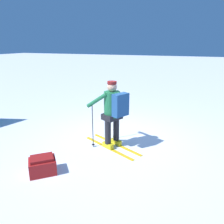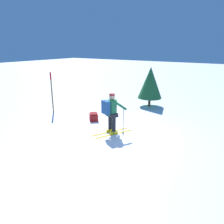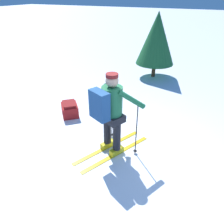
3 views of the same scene
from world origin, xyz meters
TOP-DOWN VIEW (x-y plane):
  - ground_plane at (0.00, 0.00)m, footprint 80.00×80.00m
  - skier at (-0.09, 0.46)m, footprint 1.69×1.12m
  - dropped_backpack at (0.79, 2.06)m, footprint 0.64×0.63m
  - trail_marker at (0.60, 4.63)m, footprint 0.08×0.08m
  - pine_tree at (4.60, 0.90)m, footprint 1.37×1.37m

SIDE VIEW (x-z plane):
  - ground_plane at x=0.00m, z-range 0.00..0.00m
  - dropped_backpack at x=0.79m, z-range -0.01..0.35m
  - skier at x=-0.09m, z-range 0.14..1.79m
  - trail_marker at x=0.60m, z-range 0.17..2.30m
  - pine_tree at x=4.60m, z-range 0.25..2.54m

